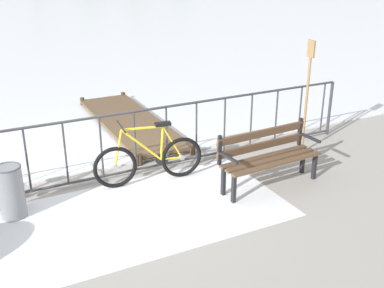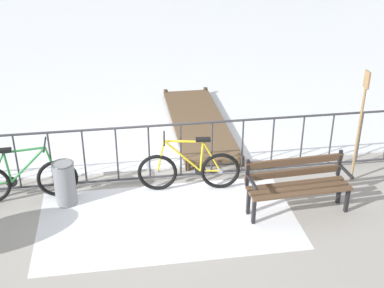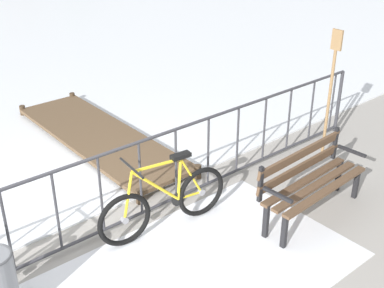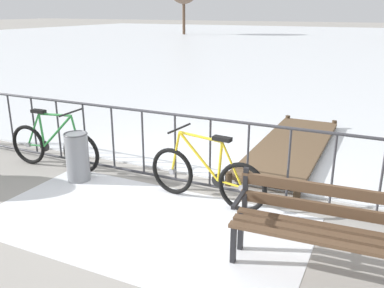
{
  "view_description": "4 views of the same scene",
  "coord_description": "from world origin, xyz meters",
  "px_view_note": "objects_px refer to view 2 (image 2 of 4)",
  "views": [
    {
      "loc": [
        -1.73,
        -6.44,
        3.26
      ],
      "look_at": [
        1.2,
        -0.66,
        0.64
      ],
      "focal_mm": 43.78,
      "sensor_mm": 36.0,
      "label": 1
    },
    {
      "loc": [
        -0.47,
        -7.65,
        4.49
      ],
      "look_at": [
        0.68,
        -0.35,
        0.84
      ],
      "focal_mm": 47.5,
      "sensor_mm": 36.0,
      "label": 2
    },
    {
      "loc": [
        -2.28,
        -4.32,
        3.61
      ],
      "look_at": [
        1.1,
        -0.28,
        0.96
      ],
      "focal_mm": 46.74,
      "sensor_mm": 36.0,
      "label": 3
    },
    {
      "loc": [
        2.63,
        -4.95,
        2.45
      ],
      "look_at": [
        0.26,
        0.0,
        0.66
      ],
      "focal_mm": 38.82,
      "sensor_mm": 36.0,
      "label": 4
    }
  ],
  "objects_px": {
    "bicycle_second": "(189,170)",
    "trash_bin": "(65,183)",
    "bicycle_near_railing": "(24,180)",
    "park_bench": "(297,181)",
    "oar_upright": "(360,120)"
  },
  "relations": [
    {
      "from": "bicycle_second",
      "to": "trash_bin",
      "type": "relative_size",
      "value": 2.33
    },
    {
      "from": "park_bench",
      "to": "oar_upright",
      "type": "xyz_separation_m",
      "value": [
        1.29,
        0.73,
        0.63
      ]
    },
    {
      "from": "oar_upright",
      "to": "bicycle_near_railing",
      "type": "bearing_deg",
      "value": 177.6
    },
    {
      "from": "bicycle_second",
      "to": "trash_bin",
      "type": "height_order",
      "value": "bicycle_second"
    },
    {
      "from": "park_bench",
      "to": "oar_upright",
      "type": "bearing_deg",
      "value": 29.4
    },
    {
      "from": "bicycle_near_railing",
      "to": "park_bench",
      "type": "relative_size",
      "value": 1.05
    },
    {
      "from": "bicycle_near_railing",
      "to": "bicycle_second",
      "type": "height_order",
      "value": "same"
    },
    {
      "from": "trash_bin",
      "to": "oar_upright",
      "type": "xyz_separation_m",
      "value": [
        4.86,
        -0.01,
        0.76
      ]
    },
    {
      "from": "trash_bin",
      "to": "bicycle_near_railing",
      "type": "bearing_deg",
      "value": 161.83
    },
    {
      "from": "bicycle_near_railing",
      "to": "oar_upright",
      "type": "height_order",
      "value": "oar_upright"
    },
    {
      "from": "park_bench",
      "to": "oar_upright",
      "type": "height_order",
      "value": "oar_upright"
    },
    {
      "from": "bicycle_near_railing",
      "to": "bicycle_second",
      "type": "xyz_separation_m",
      "value": [
        2.68,
        -0.09,
        0.0
      ]
    },
    {
      "from": "park_bench",
      "to": "trash_bin",
      "type": "xyz_separation_m",
      "value": [
        -3.57,
        0.74,
        -0.14
      ]
    },
    {
      "from": "bicycle_second",
      "to": "bicycle_near_railing",
      "type": "bearing_deg",
      "value": 178.11
    },
    {
      "from": "bicycle_near_railing",
      "to": "trash_bin",
      "type": "xyz_separation_m",
      "value": [
        0.66,
        -0.22,
        0.0
      ]
    }
  ]
}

